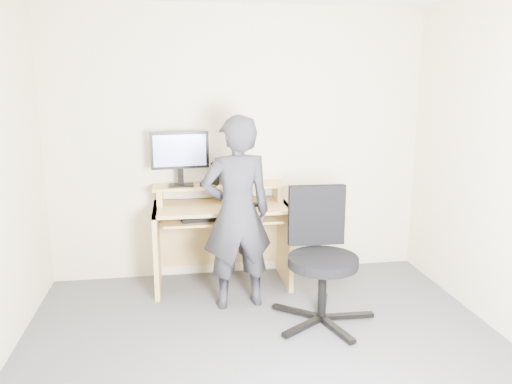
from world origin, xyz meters
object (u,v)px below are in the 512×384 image
object	(u,v)px
desk	(221,224)
monitor	(180,154)
office_chair	(321,251)
person	(237,213)

from	to	relation	value
desk	monitor	distance (m)	0.74
desk	office_chair	bearing A→B (deg)	-51.43
office_chair	person	world-z (taller)	person
desk	person	xyz separation A→B (m)	(0.09, -0.53, 0.24)
desk	monitor	xyz separation A→B (m)	(-0.35, 0.04, 0.65)
monitor	person	size ratio (longest dim) A/B	0.33
desk	person	bearing A→B (deg)	-80.73
office_chair	monitor	bearing A→B (deg)	140.69
office_chair	person	bearing A→B (deg)	152.43
person	office_chair	bearing A→B (deg)	142.99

